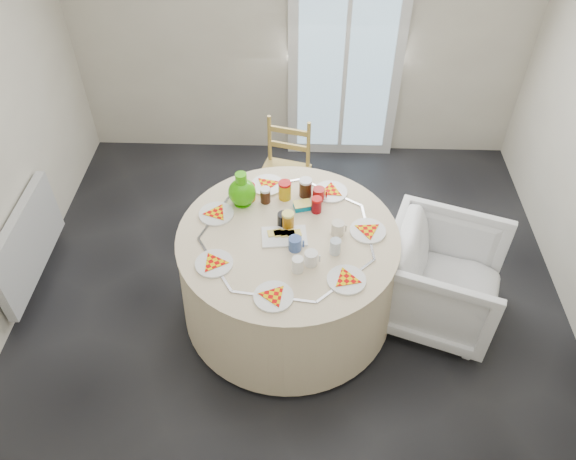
{
  "coord_description": "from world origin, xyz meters",
  "views": [
    {
      "loc": [
        0.05,
        -2.59,
        3.3
      ],
      "look_at": [
        -0.03,
        -0.02,
        0.8
      ],
      "focal_mm": 35.0,
      "sensor_mm": 36.0,
      "label": 1
    }
  ],
  "objects_px": {
    "wooden_chair": "(283,169)",
    "armchair": "(443,276)",
    "green_pitcher": "(242,190)",
    "table": "(288,274)",
    "radiator": "(28,244)"
  },
  "relations": [
    {
      "from": "table",
      "to": "armchair",
      "type": "relative_size",
      "value": 1.86
    },
    {
      "from": "radiator",
      "to": "armchair",
      "type": "distance_m",
      "value": 2.98
    },
    {
      "from": "green_pitcher",
      "to": "wooden_chair",
      "type": "bearing_deg",
      "value": 54.14
    },
    {
      "from": "table",
      "to": "green_pitcher",
      "type": "relative_size",
      "value": 6.1
    },
    {
      "from": "green_pitcher",
      "to": "table",
      "type": "bearing_deg",
      "value": -61.08
    },
    {
      "from": "radiator",
      "to": "armchair",
      "type": "relative_size",
      "value": 1.25
    },
    {
      "from": "radiator",
      "to": "green_pitcher",
      "type": "distance_m",
      "value": 1.66
    },
    {
      "from": "wooden_chair",
      "to": "armchair",
      "type": "bearing_deg",
      "value": -28.0
    },
    {
      "from": "table",
      "to": "green_pitcher",
      "type": "bearing_deg",
      "value": 136.3
    },
    {
      "from": "radiator",
      "to": "armchair",
      "type": "bearing_deg",
      "value": -4.26
    },
    {
      "from": "wooden_chair",
      "to": "radiator",
      "type": "bearing_deg",
      "value": -141.34
    },
    {
      "from": "radiator",
      "to": "table",
      "type": "bearing_deg",
      "value": -6.71
    },
    {
      "from": "armchair",
      "to": "green_pitcher",
      "type": "bearing_deg",
      "value": 97.05
    },
    {
      "from": "table",
      "to": "wooden_chair",
      "type": "bearing_deg",
      "value": 94.01
    },
    {
      "from": "radiator",
      "to": "table",
      "type": "distance_m",
      "value": 1.92
    }
  ]
}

